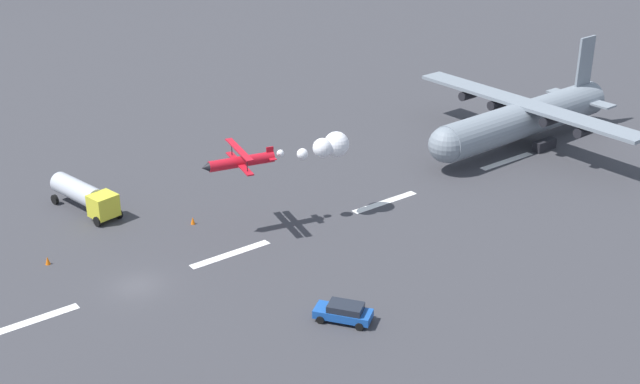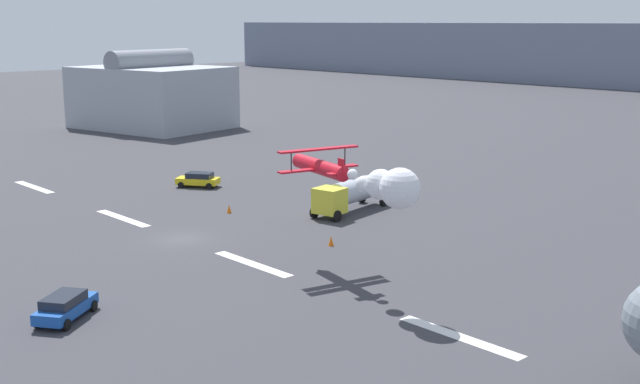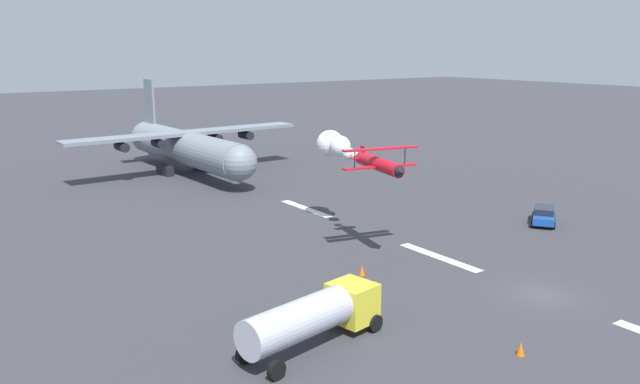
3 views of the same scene
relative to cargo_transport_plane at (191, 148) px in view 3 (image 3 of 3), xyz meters
name	(u,v)px [view 3 (image 3 of 3)]	position (x,y,z in m)	size (l,w,h in m)	color
ground_plane	(542,294)	(-49.66, -2.27, -3.44)	(440.00, 440.00, 0.00)	#38383D
runway_stripe_4	(439,257)	(-40.50, -2.27, -3.44)	(8.00, 0.90, 0.01)	white
runway_stripe_5	(306,208)	(-22.19, -2.27, -3.44)	(8.00, 0.90, 0.01)	white
runway_stripe_6	(223,178)	(-3.88, -2.27, -3.44)	(8.00, 0.90, 0.01)	white
cargo_transport_plane	(191,148)	(0.00, 0.00, 0.00)	(28.31, 30.55, 11.38)	gray
stunt_biplane_red	(345,149)	(-30.73, -0.56, 3.75)	(14.29, 6.47, 2.43)	red
fuel_tanker_truck	(313,316)	(-47.20, 14.02, -1.70)	(4.24, 9.05, 2.90)	yellow
followme_car_yellow	(544,215)	(-39.16, -16.86, -2.63)	(4.05, 4.69, 1.52)	#194CA5
traffic_cone_near	(521,349)	(-54.23, 5.78, -3.07)	(0.44, 0.44, 0.75)	orange
traffic_cone_far	(362,270)	(-40.20, 5.08, -3.07)	(0.44, 0.44, 0.75)	orange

